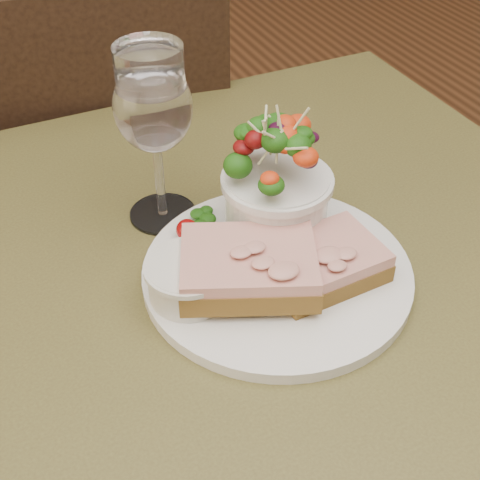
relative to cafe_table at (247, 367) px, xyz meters
name	(u,v)px	position (x,y,z in m)	size (l,w,h in m)	color
cafe_table	(247,367)	(0.00, 0.00, 0.00)	(0.80, 0.80, 0.75)	#443D1D
chair_far	(104,269)	(-0.02, 0.60, -0.36)	(0.48, 0.48, 0.90)	black
dinner_plate	(277,273)	(0.04, 0.01, 0.11)	(0.25, 0.25, 0.01)	white
sandwich_front	(323,262)	(0.07, -0.01, 0.13)	(0.11, 0.08, 0.03)	#553A16
sandwich_back	(249,267)	(0.00, 0.00, 0.14)	(0.15, 0.13, 0.03)	#553A16
ramekin	(188,278)	(-0.05, 0.01, 0.13)	(0.07, 0.07, 0.04)	silver
salad_bowl	(277,178)	(0.06, 0.07, 0.17)	(0.10, 0.10, 0.13)	white
garnish	(194,226)	(-0.01, 0.09, 0.12)	(0.05, 0.04, 0.02)	#113609
wine_glass	(153,112)	(-0.03, 0.15, 0.22)	(0.08, 0.08, 0.18)	white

